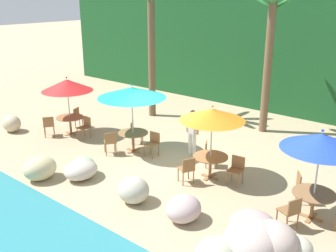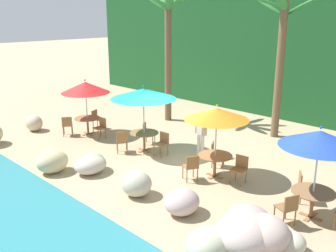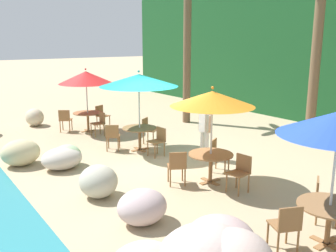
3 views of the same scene
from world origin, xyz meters
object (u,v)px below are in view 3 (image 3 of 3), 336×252
object	(u,v)px
umbrella_red	(86,77)
chair_blue_inland	(323,197)
dining_table_red	(88,116)
chair_orange_seaward	(241,171)
waiter_in_white	(205,127)
chair_orange_inland	(217,153)
chair_teal_left	(113,135)
palm_tree_nearest	(187,24)
palm_tree_second	(318,25)
chair_blue_left	(286,225)
chair_orange_left	(177,165)
dining_table_blue	(330,212)
umbrella_teal	(139,80)
umbrella_orange	(212,99)
chair_teal_inland	(148,129)
chair_red_left	(65,119)
dining_table_orange	(211,159)
chair_red_inland	(101,114)
chair_red_seaward	(100,122)
dining_table_teal	(140,131)
chair_teal_seaward	(158,139)

from	to	relation	value
umbrella_red	chair_blue_inland	size ratio (longest dim) A/B	2.78
umbrella_red	dining_table_red	size ratio (longest dim) A/B	2.20
chair_orange_seaward	waiter_in_white	distance (m)	2.57
umbrella_red	chair_orange_inland	world-z (taller)	umbrella_red
umbrella_red	chair_teal_left	xyz separation A→B (m)	(2.90, -0.43, -1.56)
palm_tree_nearest	palm_tree_second	size ratio (longest dim) A/B	1.03
palm_tree_nearest	waiter_in_white	bearing A→B (deg)	-32.00
chair_orange_inland	chair_blue_left	distance (m)	4.05
chair_orange_seaward	chair_blue_left	size ratio (longest dim) A/B	1.00
umbrella_red	palm_tree_nearest	bearing A→B (deg)	78.36
chair_teal_left	waiter_in_white	xyz separation A→B (m)	(2.30, 1.84, 0.47)
dining_table_red	waiter_in_white	bearing A→B (deg)	15.12
umbrella_red	chair_orange_left	distance (m)	6.62
dining_table_blue	palm_tree_nearest	bearing A→B (deg)	155.97
palm_tree_nearest	chair_orange_inland	bearing A→B (deg)	-30.30
umbrella_teal	chair_teal_left	xyz separation A→B (m)	(-0.41, -0.75, -1.73)
umbrella_orange	dining_table_blue	bearing A→B (deg)	-5.03
umbrella_orange	chair_teal_inland	bearing A→B (deg)	170.32
chair_red_left	chair_teal_left	bearing A→B (deg)	5.51
dining_table_red	dining_table_orange	world-z (taller)	same
chair_red_inland	chair_orange_inland	bearing A→B (deg)	2.03
palm_tree_nearest	waiter_in_white	distance (m)	5.99
chair_teal_left	chair_orange_inland	size ratio (longest dim) A/B	1.00
chair_red_seaward	waiter_in_white	world-z (taller)	waiter_in_white
dining_table_red	dining_table_orange	bearing A→B (deg)	2.57
umbrella_teal	palm_tree_nearest	world-z (taller)	palm_tree_nearest
chair_teal_left	waiter_in_white	bearing A→B (deg)	38.62
chair_red_seaward	chair_blue_inland	world-z (taller)	same
chair_red_inland	umbrella_orange	bearing A→B (deg)	-3.65
chair_red_left	dining_table_teal	xyz separation A→B (m)	(3.72, 1.07, 0.10)
chair_blue_inland	waiter_in_white	bearing A→B (deg)	170.28
chair_teal_left	chair_orange_left	world-z (taller)	same
chair_orange_inland	palm_tree_second	world-z (taller)	palm_tree_second
dining_table_orange	chair_red_left	bearing A→B (deg)	-171.61
chair_blue_inland	palm_tree_nearest	distance (m)	10.01
chair_red_left	umbrella_red	bearing A→B (deg)	61.38
chair_teal_seaward	chair_teal_left	xyz separation A→B (m)	(-1.25, -0.90, 0.00)
umbrella_red	dining_table_red	distance (m)	1.46
umbrella_orange	dining_table_blue	size ratio (longest dim) A/B	2.18
chair_orange_seaward	umbrella_teal	bearing A→B (deg)	-177.85
chair_red_seaward	waiter_in_white	size ratio (longest dim) A/B	0.51
umbrella_red	dining_table_blue	distance (m)	10.19
dining_table_orange	chair_blue_left	distance (m)	3.32
dining_table_teal	chair_teal_left	world-z (taller)	chair_teal_left
dining_table_blue	dining_table_teal	bearing A→B (deg)	177.34
dining_table_blue	chair_orange_left	bearing A→B (deg)	-172.23
dining_table_blue	dining_table_red	bearing A→B (deg)	-179.98
chair_red_inland	palm_tree_nearest	bearing A→B (deg)	69.64
chair_red_seaward	chair_blue_left	distance (m)	9.03
chair_teal_left	chair_orange_seaward	size ratio (longest dim) A/B	1.00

